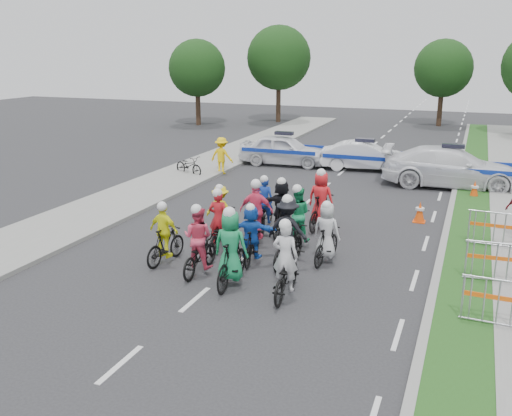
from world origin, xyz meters
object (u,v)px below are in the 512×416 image
at_px(rider_3, 165,239).
at_px(cone_0, 420,212).
at_px(barrier_1, 508,265).
at_px(rider_2, 199,248).
at_px(marshal_hiviz, 222,156).
at_px(rider_1, 231,255).
at_px(rider_7, 326,238).
at_px(parked_bike, 189,166).
at_px(police_car_2, 451,167).
at_px(tree_3, 279,58).
at_px(rider_6, 219,230).
at_px(tree_0, 197,68).
at_px(rider_5, 252,238).
at_px(rider_4, 288,238).
at_px(rider_9, 257,219).
at_px(rider_8, 297,223).
at_px(rider_13, 321,206).
at_px(rider_0, 286,271).
at_px(tree_4, 443,68).
at_px(barrier_0, 512,307).
at_px(rider_12, 265,210).
at_px(police_car_1, 364,156).
at_px(rider_10, 221,216).
at_px(cone_1, 474,190).
at_px(rider_11, 282,211).
at_px(barrier_2, 504,232).

relative_size(rider_3, cone_0, 2.49).
bearing_deg(barrier_1, rider_2, -165.79).
bearing_deg(marshal_hiviz, rider_1, 118.68).
relative_size(rider_7, parked_bike, 1.03).
bearing_deg(police_car_2, tree_3, 34.01).
relative_size(rider_6, tree_0, 0.30).
height_order(rider_5, rider_6, rider_6).
height_order(rider_4, rider_9, rider_9).
relative_size(marshal_hiviz, tree_3, 0.23).
distance_m(rider_7, rider_8, 1.51).
relative_size(rider_13, parked_bike, 1.17).
relative_size(rider_0, rider_5, 1.13).
xyz_separation_m(rider_4, tree_4, (1.69, 31.15, 3.43)).
relative_size(barrier_0, tree_4, 0.32).
relative_size(rider_3, rider_12, 0.99).
height_order(rider_5, rider_12, rider_12).
height_order(rider_3, rider_7, rider_7).
bearing_deg(rider_1, rider_0, 171.92).
distance_m(rider_0, rider_3, 3.78).
bearing_deg(rider_3, marshal_hiviz, -66.42).
relative_size(rider_5, rider_7, 0.96).
bearing_deg(tree_4, rider_5, -94.82).
bearing_deg(rider_0, rider_5, -51.26).
bearing_deg(police_car_1, rider_9, 167.45).
xyz_separation_m(rider_1, rider_8, (0.64, 3.33, -0.08)).
xyz_separation_m(rider_7, rider_13, (-0.92, 2.87, 0.08)).
relative_size(rider_8, rider_12, 1.10).
distance_m(rider_5, tree_3, 31.09).
distance_m(police_car_1, barrier_1, 13.94).
xyz_separation_m(police_car_1, police_car_2, (4.03, -2.13, 0.15)).
bearing_deg(rider_6, police_car_2, -124.82).
bearing_deg(rider_10, rider_0, 129.82).
height_order(rider_1, barrier_1, rider_1).
relative_size(rider_6, marshal_hiviz, 1.11).
height_order(rider_1, rider_3, rider_1).
bearing_deg(rider_12, police_car_2, -128.46).
relative_size(rider_4, police_car_2, 0.35).
height_order(rider_13, cone_1, rider_13).
bearing_deg(rider_7, rider_11, -36.41).
height_order(rider_7, tree_3, tree_3).
bearing_deg(barrier_0, parked_bike, 139.94).
bearing_deg(rider_2, rider_13, -112.74).
height_order(rider_9, cone_0, rider_9).
height_order(rider_10, tree_4, tree_4).
relative_size(rider_3, cone_1, 2.49).
distance_m(police_car_1, tree_0, 19.39).
bearing_deg(rider_11, rider_5, 89.02).
bearing_deg(cone_0, rider_9, -136.56).
height_order(rider_8, tree_0, tree_0).
bearing_deg(barrier_2, rider_5, -151.15).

